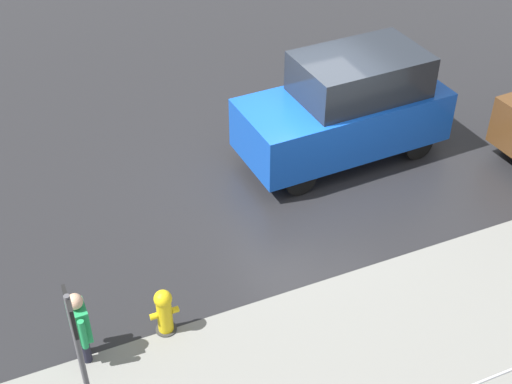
# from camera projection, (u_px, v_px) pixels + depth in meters

# --- Properties ---
(ground_plane) EXTENTS (60.00, 60.00, 0.00)m
(ground_plane) POSITION_uv_depth(u_px,v_px,m) (310.00, 175.00, 13.34)
(ground_plane) COLOR black
(kerb_strip) EXTENTS (24.00, 3.20, 0.04)m
(kerb_strip) POSITION_uv_depth(u_px,v_px,m) (442.00, 332.00, 10.28)
(kerb_strip) COLOR slate
(kerb_strip) RESTS_ON ground
(moving_hatchback) EXTENTS (3.97, 1.86, 2.06)m
(moving_hatchback) POSITION_uv_depth(u_px,v_px,m) (347.00, 108.00, 13.30)
(moving_hatchback) COLOR blue
(moving_hatchback) RESTS_ON ground
(fire_hydrant) EXTENTS (0.42, 0.31, 0.80)m
(fire_hydrant) POSITION_uv_depth(u_px,v_px,m) (164.00, 312.00, 10.07)
(fire_hydrant) COLOR gold
(fire_hydrant) RESTS_ON ground
(pedestrian) EXTENTS (0.24, 0.57, 1.22)m
(pedestrian) POSITION_uv_depth(u_px,v_px,m) (80.00, 324.00, 9.52)
(pedestrian) COLOR #1E8C4C
(pedestrian) RESTS_ON ground
(sign_post) EXTENTS (0.07, 0.44, 2.40)m
(sign_post) POSITION_uv_depth(u_px,v_px,m) (78.00, 347.00, 8.07)
(sign_post) COLOR #4C4C51
(sign_post) RESTS_ON ground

